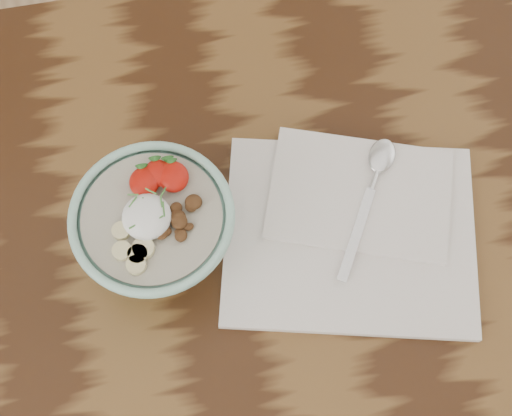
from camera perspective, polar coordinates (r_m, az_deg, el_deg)
The scene contains 4 objects.
table at distance 90.18cm, azimuth -2.99°, elevation -8.96°, with size 160.00×90.00×75.00cm.
breakfast_bowl at distance 78.05cm, azimuth -8.00°, elevation -1.57°, with size 17.49×17.49×11.82cm.
napkin at distance 83.70cm, azimuth 7.67°, elevation -1.46°, with size 33.60×29.58×1.78cm.
spoon at distance 85.07cm, azimuth 9.56°, elevation 2.63°, with size 11.32×17.18×0.98cm.
Camera 1 is at (0.76, -20.71, 153.46)cm, focal length 50.00 mm.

